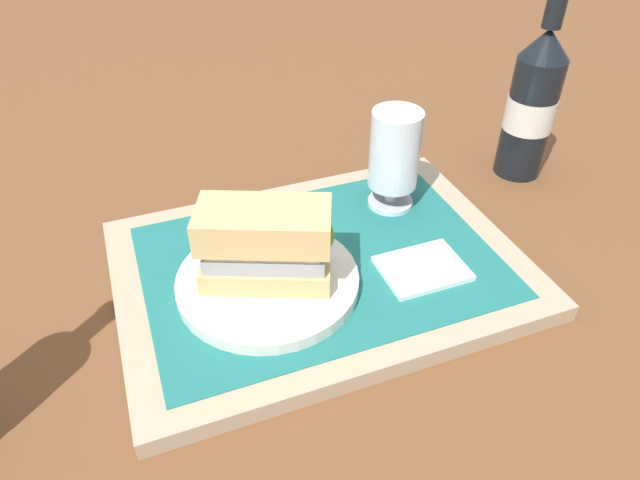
# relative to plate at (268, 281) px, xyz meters

# --- Properties ---
(ground_plane) EXTENTS (3.00, 3.00, 0.00)m
(ground_plane) POSITION_rel_plate_xyz_m (0.07, 0.02, -0.03)
(ground_plane) COLOR brown
(tray) EXTENTS (0.44, 0.32, 0.02)m
(tray) POSITION_rel_plate_xyz_m (0.07, 0.02, -0.02)
(tray) COLOR tan
(tray) RESTS_ON ground_plane
(placemat) EXTENTS (0.38, 0.27, 0.00)m
(placemat) POSITION_rel_plate_xyz_m (0.07, 0.02, -0.01)
(placemat) COLOR #1E6B66
(placemat) RESTS_ON tray
(plate) EXTENTS (0.19, 0.19, 0.01)m
(plate) POSITION_rel_plate_xyz_m (0.00, 0.00, 0.00)
(plate) COLOR silver
(plate) RESTS_ON placemat
(sandwich) EXTENTS (0.14, 0.11, 0.08)m
(sandwich) POSITION_rel_plate_xyz_m (0.00, -0.00, 0.05)
(sandwich) COLOR tan
(sandwich) RESTS_ON plate
(beer_glass) EXTENTS (0.06, 0.06, 0.12)m
(beer_glass) POSITION_rel_plate_xyz_m (0.19, 0.09, 0.06)
(beer_glass) COLOR silver
(beer_glass) RESTS_ON placemat
(napkin_folded) EXTENTS (0.09, 0.07, 0.01)m
(napkin_folded) POSITION_rel_plate_xyz_m (0.16, -0.04, -0.00)
(napkin_folded) COLOR white
(napkin_folded) RESTS_ON placemat
(beer_bottle) EXTENTS (0.07, 0.07, 0.27)m
(beer_bottle) POSITION_rel_plate_xyz_m (0.41, 0.13, 0.08)
(beer_bottle) COLOR black
(beer_bottle) RESTS_ON ground_plane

